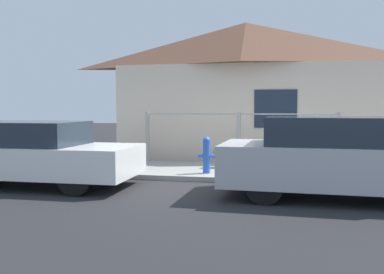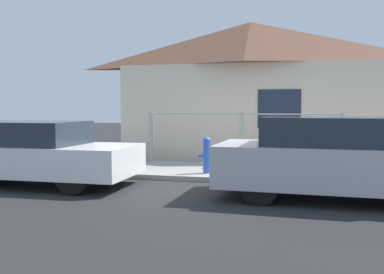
{
  "view_description": "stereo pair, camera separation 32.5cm",
  "coord_description": "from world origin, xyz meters",
  "views": [
    {
      "loc": [
        1.05,
        -8.48,
        1.53
      ],
      "look_at": [
        -0.79,
        0.3,
        0.9
      ],
      "focal_mm": 40.0,
      "sensor_mm": 36.0,
      "label": 1
    },
    {
      "loc": [
        1.37,
        -8.41,
        1.53
      ],
      "look_at": [
        -0.79,
        0.3,
        0.9
      ],
      "focal_mm": 40.0,
      "sensor_mm": 36.0,
      "label": 2
    }
  ],
  "objects": [
    {
      "name": "car_left",
      "position": [
        -3.75,
        -1.06,
        0.64
      ],
      "size": [
        4.14,
        1.69,
        1.25
      ],
      "rotation": [
        0.0,
        0.0,
        0.01
      ],
      "color": "white",
      "rests_on": "ground_plane"
    },
    {
      "name": "house",
      "position": [
        0.0,
        3.93,
        3.13
      ],
      "size": [
        7.49,
        2.23,
        3.96
      ],
      "color": "beige",
      "rests_on": "ground_plane"
    },
    {
      "name": "fence",
      "position": [
        0.0,
        2.24,
        0.82
      ],
      "size": [
        4.9,
        0.1,
        1.3
      ],
      "color": "#999993",
      "rests_on": "sidewalk"
    },
    {
      "name": "car_right",
      "position": [
        2.05,
        -1.05,
        0.69
      ],
      "size": [
        4.13,
        1.86,
        1.37
      ],
      "rotation": [
        0.0,
        0.0,
        -0.03
      ],
      "color": "#B7B7BC",
      "rests_on": "ground_plane"
    },
    {
      "name": "potted_plant_near_hydrant",
      "position": [
        -0.34,
        1.44,
        0.4
      ],
      "size": [
        0.38,
        0.38,
        0.53
      ],
      "color": "slate",
      "rests_on": "sidewalk"
    },
    {
      "name": "fire_hydrant",
      "position": [
        -0.52,
        0.53,
        0.52
      ],
      "size": [
        0.36,
        0.16,
        0.79
      ],
      "color": "blue",
      "rests_on": "sidewalk"
    },
    {
      "name": "ground_plane",
      "position": [
        0.0,
        0.0,
        0.0
      ],
      "size": [
        60.0,
        60.0,
        0.0
      ],
      "primitive_type": "plane",
      "color": "#262628"
    },
    {
      "name": "sidewalk",
      "position": [
        0.0,
        1.2,
        0.05
      ],
      "size": [
        24.0,
        2.39,
        0.11
      ],
      "color": "gray",
      "rests_on": "ground_plane"
    }
  ]
}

